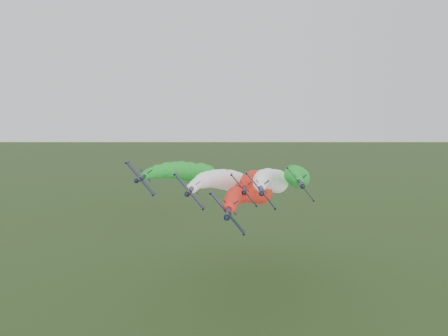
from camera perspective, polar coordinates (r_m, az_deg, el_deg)
The scene contains 6 objects.
jet_lead at distance 142.91m, azimuth 3.69°, elevation -3.17°, with size 16.25×87.41×18.33m.
jet_inner_left at distance 156.46m, azimuth 0.13°, elevation -1.62°, with size 16.12×87.27×18.19m.
jet_inner_right at distance 157.01m, azimuth 6.19°, elevation -1.56°, with size 16.65×87.81×18.73m.
jet_outer_left at distance 164.30m, azimuth -4.25°, elevation -0.60°, with size 16.31×87.47×18.39m.
jet_outer_right at distance 165.73m, azimuth 9.38°, elevation -1.04°, with size 16.42×87.58×18.50m.
jet_trail at distance 170.90m, azimuth 4.61°, elevation -1.64°, with size 16.33×87.49×18.41m.
Camera 1 is at (0.55, -99.61, 63.47)m, focal length 35.00 mm.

